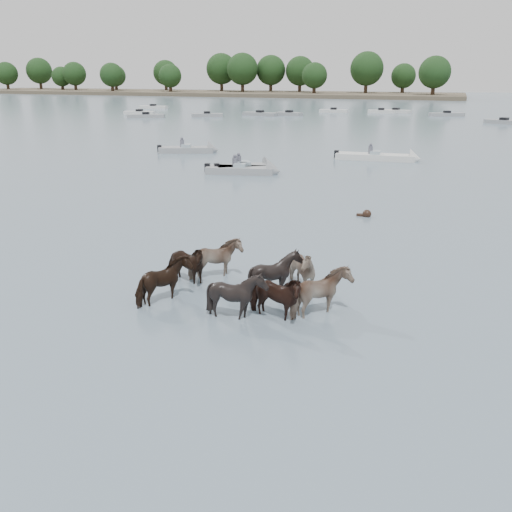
% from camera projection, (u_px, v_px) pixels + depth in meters
% --- Properties ---
extents(ground, '(400.00, 400.00, 0.00)m').
position_uv_depth(ground, '(173.00, 315.00, 16.08)').
color(ground, '#4E6270').
rests_on(ground, ground).
extents(shoreline, '(160.00, 30.00, 1.00)m').
position_uv_depth(shoreline, '(195.00, 93.00, 171.99)').
color(shoreline, '#4C4233').
rests_on(shoreline, ground).
extents(pony_herd, '(6.79, 4.74, 1.63)m').
position_uv_depth(pony_herd, '(246.00, 281.00, 17.02)').
color(pony_herd, black).
rests_on(pony_herd, ground).
extents(swimming_pony, '(0.72, 0.44, 0.44)m').
position_uv_depth(swimming_pony, '(366.00, 214.00, 27.05)').
color(swimming_pony, black).
rests_on(swimming_pony, ground).
extents(motorboat_a, '(4.56, 3.75, 1.92)m').
position_uv_depth(motorboat_a, '(253.00, 168.00, 39.39)').
color(motorboat_a, gray).
rests_on(motorboat_a, ground).
extents(motorboat_b, '(5.44, 2.60, 1.92)m').
position_uv_depth(motorboat_b, '(251.00, 170.00, 38.38)').
color(motorboat_b, gray).
rests_on(motorboat_b, ground).
extents(motorboat_c, '(6.95, 1.98, 1.92)m').
position_uv_depth(motorboat_c, '(386.00, 158.00, 44.17)').
color(motorboat_c, silver).
rests_on(motorboat_c, ground).
extents(motorboat_f, '(5.43, 3.31, 1.92)m').
position_uv_depth(motorboat_f, '(195.00, 150.00, 48.52)').
color(motorboat_f, gray).
rests_on(motorboat_f, ground).
extents(distant_flotilla, '(101.63, 27.60, 0.93)m').
position_uv_depth(distant_flotilla, '(405.00, 117.00, 83.80)').
color(distant_flotilla, silver).
rests_on(distant_flotilla, ground).
extents(treeline, '(150.31, 22.48, 12.39)m').
position_uv_depth(treeline, '(211.00, 72.00, 169.86)').
color(treeline, '#382619').
rests_on(treeline, ground).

